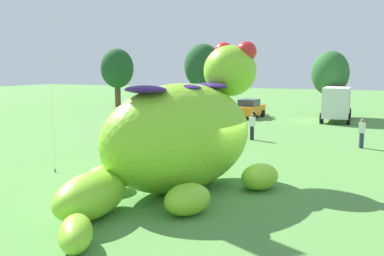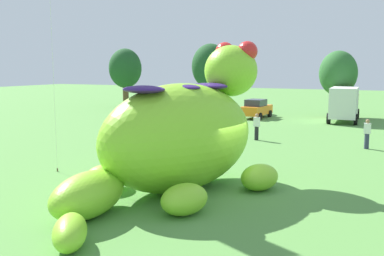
% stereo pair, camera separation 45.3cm
% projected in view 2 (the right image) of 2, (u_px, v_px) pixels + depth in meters
% --- Properties ---
extents(ground_plane, '(160.00, 160.00, 0.00)m').
position_uv_depth(ground_plane, '(218.00, 188.00, 16.99)').
color(ground_plane, '#568E42').
extents(giant_inflatable_creature, '(6.99, 11.52, 5.72)m').
position_uv_depth(giant_inflatable_creature, '(181.00, 136.00, 16.47)').
color(giant_inflatable_creature, '#8CD12D').
rests_on(giant_inflatable_creature, ground).
extents(car_silver, '(2.00, 4.13, 1.72)m').
position_uv_depth(car_silver, '(183.00, 106.00, 42.89)').
color(car_silver, '#B7BABF').
rests_on(car_silver, ground).
extents(car_blue, '(2.29, 4.27, 1.72)m').
position_uv_depth(car_blue, '(218.00, 107.00, 41.78)').
color(car_blue, '#2347B7').
rests_on(car_blue, ground).
extents(car_orange, '(2.18, 4.22, 1.72)m').
position_uv_depth(car_orange, '(256.00, 109.00, 40.34)').
color(car_orange, orange).
rests_on(car_orange, ground).
extents(box_truck, '(2.60, 6.49, 2.95)m').
position_uv_depth(box_truck, '(345.00, 103.00, 37.71)').
color(box_truck, '#B2231E').
rests_on(box_truck, ground).
extents(tree_far_left, '(3.85, 3.85, 6.83)m').
position_uv_depth(tree_far_left, '(125.00, 69.00, 51.61)').
color(tree_far_left, brown).
rests_on(tree_far_left, ground).
extents(tree_left, '(4.03, 4.03, 7.16)m').
position_uv_depth(tree_left, '(210.00, 67.00, 47.17)').
color(tree_left, brown).
rests_on(tree_left, ground).
extents(tree_mid_left, '(3.48, 3.48, 6.18)m').
position_uv_depth(tree_mid_left, '(338.00, 74.00, 40.82)').
color(tree_mid_left, brown).
rests_on(tree_mid_left, ground).
extents(spectator_near_inflatable, '(0.38, 0.26, 1.71)m').
position_uv_depth(spectator_near_inflatable, '(367.00, 134.00, 25.01)').
color(spectator_near_inflatable, '#2D334C').
rests_on(spectator_near_inflatable, ground).
extents(spectator_mid_field, '(0.38, 0.26, 1.71)m').
position_uv_depth(spectator_mid_field, '(257.00, 127.00, 28.02)').
color(spectator_mid_field, black).
rests_on(spectator_mid_field, ground).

